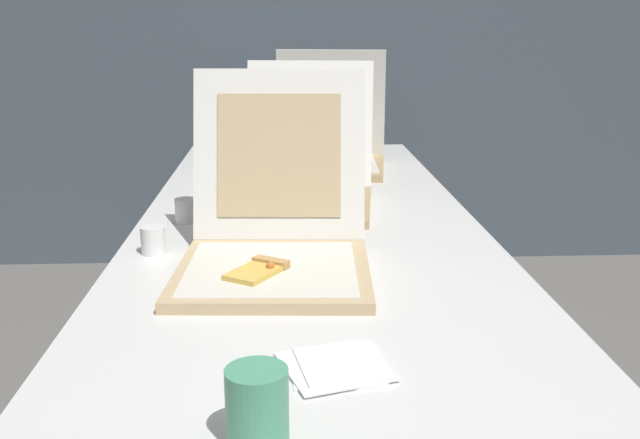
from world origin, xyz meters
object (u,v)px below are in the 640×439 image
pizza_box_front (274,243)px  cup_printed_front (257,407)px  pizza_box_back (328,152)px  table (309,241)px  napkin_pile (338,366)px  pizza_box_middle (302,185)px  cup_white_mid (186,210)px  cup_white_near_center (153,240)px

pizza_box_front → cup_printed_front: size_ratio=5.18×
pizza_box_front → pizza_box_back: (0.17, 1.06, 0.00)m
table → napkin_pile: 0.79m
pizza_box_middle → cup_printed_front: 1.19m
pizza_box_front → cup_white_mid: bearing=124.5°
table → cup_white_mid: 0.32m
pizza_box_back → cup_white_near_center: bearing=-107.2°
pizza_box_front → napkin_pile: 0.46m
pizza_box_back → napkin_pile: 1.51m
cup_white_mid → napkin_pile: 0.88m
pizza_box_middle → napkin_pile: (0.03, -1.00, -0.05)m
pizza_box_front → napkin_pile: size_ratio=2.82×
pizza_box_back → cup_white_near_center: (-0.44, -0.94, -0.03)m
pizza_box_front → cup_white_near_center: 0.29m
table → pizza_box_back: 0.73m
pizza_box_middle → cup_printed_front: pizza_box_middle is taller
pizza_box_middle → cup_printed_front: (-0.08, -1.19, -0.01)m
cup_white_near_center → cup_printed_front: (0.25, -0.76, 0.02)m
cup_printed_front → napkin_pile: (0.11, 0.19, -0.04)m
cup_white_mid → cup_printed_front: bearing=-78.0°
pizza_box_middle → cup_white_mid: size_ratio=9.29×
cup_white_mid → cup_white_near_center: bearing=-98.3°
table → pizza_box_front: 0.37m
pizza_box_middle → cup_white_mid: pizza_box_middle is taller
table → pizza_box_front: bearing=-103.3°
pizza_box_front → cup_white_mid: (-0.23, 0.38, -0.03)m
pizza_box_front → cup_white_mid: pizza_box_front is taller
pizza_box_middle → pizza_box_back: pizza_box_back is taller
cup_white_near_center → napkin_pile: (0.36, -0.57, -0.03)m
pizza_box_middle → napkin_pile: bearing=-81.1°
pizza_box_front → cup_white_near_center: bearing=159.1°
pizza_box_front → cup_white_near_center: pizza_box_front is taller
pizza_box_middle → pizza_box_front: bearing=-89.9°
cup_printed_front → pizza_box_middle: bearing=86.0°
pizza_box_back → cup_white_mid: pizza_box_back is taller
pizza_box_front → pizza_box_middle: 0.56m
table → cup_white_mid: bearing=174.3°
napkin_pile → pizza_box_back: bearing=87.1°
table → cup_printed_front: (-0.10, -0.98, 0.09)m
table → pizza_box_middle: bearing=93.2°
napkin_pile → cup_white_near_center: bearing=122.7°
cup_white_mid → table: bearing=-5.7°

